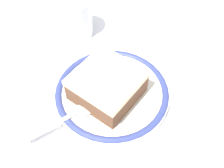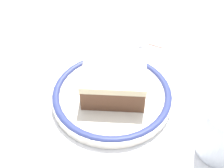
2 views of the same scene
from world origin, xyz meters
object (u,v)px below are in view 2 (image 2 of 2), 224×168
at_px(plate, 112,95).
at_px(cup, 224,135).
at_px(cake_slice, 114,78).
at_px(spoon, 125,62).
at_px(sugar_packet, 160,38).

relative_size(plate, cup, 2.45).
relative_size(plate, cake_slice, 1.45).
height_order(cake_slice, spoon, cake_slice).
height_order(spoon, cup, cup).
xyz_separation_m(cup, sugar_packet, (0.07, 0.25, -0.03)).
relative_size(cake_slice, spoon, 1.24).
bearing_deg(spoon, plate, -135.19).
relative_size(plate, spoon, 1.79).
xyz_separation_m(plate, cake_slice, (0.01, 0.01, 0.03)).
height_order(plate, sugar_packet, plate).
xyz_separation_m(cake_slice, cup, (0.08, -0.16, -0.00)).
height_order(plate, cup, cup).
bearing_deg(plate, sugar_packet, 32.48).
relative_size(cake_slice, sugar_packet, 2.65).
xyz_separation_m(cake_slice, spoon, (0.05, 0.05, -0.02)).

